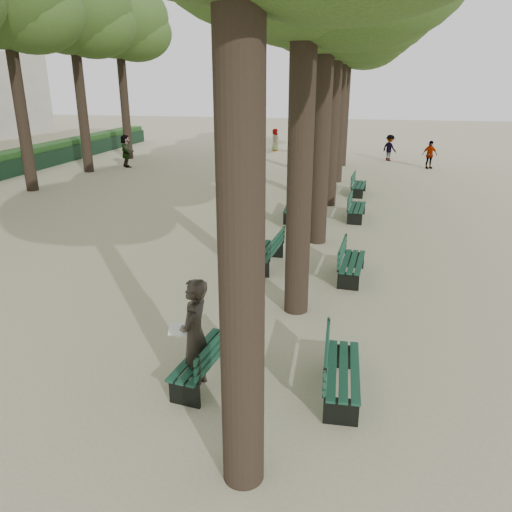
# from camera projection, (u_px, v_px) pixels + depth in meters

# --- Properties ---
(ground) EXTENTS (120.00, 120.00, 0.00)m
(ground) POSITION_uv_depth(u_px,v_px,m) (185.00, 377.00, 8.55)
(ground) COLOR tan
(ground) RESTS_ON ground
(tree_central_4) EXTENTS (6.00, 6.00, 9.95)m
(tree_central_4) POSITION_uv_depth(u_px,v_px,m) (345.00, 12.00, 22.28)
(tree_central_4) COLOR #33261C
(tree_central_4) RESTS_ON ground
(tree_central_5) EXTENTS (6.00, 6.00, 9.95)m
(tree_central_5) POSITION_uv_depth(u_px,v_px,m) (349.00, 23.00, 26.89)
(tree_central_5) COLOR #33261C
(tree_central_5) RESTS_ON ground
(tree_far_4) EXTENTS (6.00, 6.00, 10.45)m
(tree_far_4) POSITION_uv_depth(u_px,v_px,m) (71.00, 8.00, 24.76)
(tree_far_4) COLOR #33261C
(tree_far_4) RESTS_ON ground
(tree_far_5) EXTENTS (6.00, 6.00, 10.45)m
(tree_far_5) POSITION_uv_depth(u_px,v_px,m) (118.00, 19.00, 29.37)
(tree_far_5) COLOR #33261C
(tree_far_5) RESTS_ON ground
(bench_left_0) EXTENTS (0.81, 1.86, 0.92)m
(bench_left_0) POSITION_uv_depth(u_px,v_px,m) (206.00, 365.00, 8.40)
(bench_left_0) COLOR black
(bench_left_0) RESTS_ON ground
(bench_left_1) EXTENTS (0.69, 1.84, 0.92)m
(bench_left_1) POSITION_uv_depth(u_px,v_px,m) (267.00, 257.00, 13.49)
(bench_left_1) COLOR black
(bench_left_1) RESTS_ON ground
(bench_left_2) EXTENTS (0.64, 1.82, 0.92)m
(bench_left_2) POSITION_uv_depth(u_px,v_px,m) (293.00, 212.00, 18.09)
(bench_left_2) COLOR black
(bench_left_2) RESTS_ON ground
(bench_left_3) EXTENTS (0.58, 1.80, 0.92)m
(bench_left_3) POSITION_uv_depth(u_px,v_px,m) (307.00, 187.00, 22.33)
(bench_left_3) COLOR black
(bench_left_3) RESTS_ON ground
(bench_right_0) EXTENTS (0.64, 1.82, 0.92)m
(bench_right_0) POSITION_uv_depth(u_px,v_px,m) (342.00, 379.00, 8.00)
(bench_right_0) COLOR black
(bench_right_0) RESTS_ON ground
(bench_right_1) EXTENTS (0.69, 1.83, 0.92)m
(bench_right_1) POSITION_uv_depth(u_px,v_px,m) (352.00, 268.00, 12.69)
(bench_right_1) COLOR black
(bench_right_1) RESTS_ON ground
(bench_right_2) EXTENTS (0.68, 1.83, 0.92)m
(bench_right_2) POSITION_uv_depth(u_px,v_px,m) (357.00, 212.00, 18.07)
(bench_right_2) COLOR black
(bench_right_2) RESTS_ON ground
(bench_right_3) EXTENTS (0.70, 1.84, 0.92)m
(bench_right_3) POSITION_uv_depth(u_px,v_px,m) (359.00, 189.00, 21.92)
(bench_right_3) COLOR black
(bench_right_3) RESTS_ON ground
(man_with_map) EXTENTS (0.64, 0.78, 1.93)m
(man_with_map) POSITION_uv_depth(u_px,v_px,m) (195.00, 336.00, 7.93)
(man_with_map) COLOR black
(man_with_map) RESTS_ON ground
(pedestrian_a) EXTENTS (0.98, 0.67, 1.87)m
(pedestrian_a) POSITION_uv_depth(u_px,v_px,m) (234.00, 139.00, 34.22)
(pedestrian_a) COLOR #262628
(pedestrian_a) RESTS_ON ground
(pedestrian_e) EXTENTS (1.38, 1.54, 1.83)m
(pedestrian_e) POSITION_uv_depth(u_px,v_px,m) (126.00, 151.00, 28.67)
(pedestrian_e) COLOR #262628
(pedestrian_e) RESTS_ON ground
(pedestrian_c) EXTENTS (0.96, 0.64, 1.56)m
(pedestrian_c) POSITION_uv_depth(u_px,v_px,m) (430.00, 155.00, 28.23)
(pedestrian_c) COLOR #262628
(pedestrian_c) RESTS_ON ground
(pedestrian_d) EXTENTS (0.35, 0.77, 1.54)m
(pedestrian_d) POSITION_uv_depth(u_px,v_px,m) (275.00, 140.00, 35.23)
(pedestrian_d) COLOR #262628
(pedestrian_d) RESTS_ON ground
(pedestrian_b) EXTENTS (0.94, 0.96, 1.59)m
(pedestrian_b) POSITION_uv_depth(u_px,v_px,m) (390.00, 148.00, 30.94)
(pedestrian_b) COLOR #262628
(pedestrian_b) RESTS_ON ground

